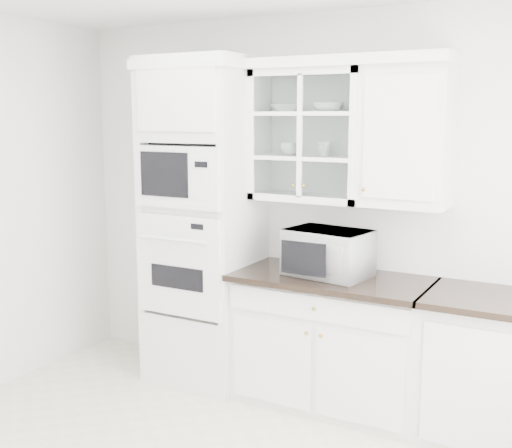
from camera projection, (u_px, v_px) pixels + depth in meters
The scene contains 12 objects.
room_shell at pixel (217, 154), 3.45m from camera, with size 4.00×3.50×2.70m.
oven_column at pixel (203, 223), 4.75m from camera, with size 0.76×0.68×2.40m.
base_cabinet_run at pixel (332, 340), 4.41m from camera, with size 1.32×0.67×0.92m.
extra_base_cabinet at pixel (484, 367), 3.93m from camera, with size 0.72×0.67×0.92m.
upper_cabinet_glass at pixel (310, 136), 4.42m from camera, with size 0.80×0.33×0.90m.
upper_cabinet_solid at pixel (407, 137), 4.10m from camera, with size 0.55×0.33×0.90m, color white.
crown_molding at pixel (295, 64), 4.37m from camera, with size 2.14×0.38×0.07m, color white.
countertop_microwave at pixel (329, 252), 4.32m from camera, with size 0.54×0.45×0.31m, color white.
bowl_a at pixel (287, 108), 4.48m from camera, with size 0.23×0.23×0.06m, color white.
bowl_b at pixel (328, 107), 4.32m from camera, with size 0.20×0.20×0.06m, color white.
cup_a at pixel (289, 149), 4.51m from camera, with size 0.12×0.12×0.09m, color white.
cup_b at pixel (324, 149), 4.40m from camera, with size 0.11×0.11×0.10m, color white.
Camera 1 is at (1.86, -2.50, 1.98)m, focal length 45.00 mm.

